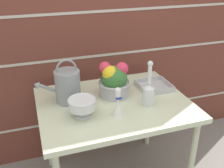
% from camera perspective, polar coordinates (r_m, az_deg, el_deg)
% --- Properties ---
extents(brick_wall, '(3.60, 0.08, 2.20)m').
position_cam_1_polar(brick_wall, '(2.17, -4.05, 10.93)').
color(brick_wall, brown).
rests_on(brick_wall, ground_plane).
extents(patio_table, '(1.05, 0.81, 0.74)m').
position_cam_1_polar(patio_table, '(1.89, 0.39, -5.82)').
color(patio_table, beige).
rests_on(patio_table, ground_plane).
extents(watering_can, '(0.32, 0.17, 0.31)m').
position_cam_1_polar(watering_can, '(1.83, -9.72, -0.38)').
color(watering_can, gray).
rests_on(watering_can, patio_table).
extents(crystal_pedestal_bowl, '(0.18, 0.18, 0.12)m').
position_cam_1_polar(crystal_pedestal_bowl, '(1.66, -6.54, -4.45)').
color(crystal_pedestal_bowl, silver).
rests_on(crystal_pedestal_bowl, patio_table).
extents(flower_planter, '(0.23, 0.23, 0.26)m').
position_cam_1_polar(flower_planter, '(1.88, 0.41, 0.72)').
color(flower_planter, '#ADADB2').
rests_on(flower_planter, patio_table).
extents(glass_decanter, '(0.08, 0.08, 0.32)m').
position_cam_1_polar(glass_decanter, '(1.78, 7.93, -1.68)').
color(glass_decanter, silver).
rests_on(glass_decanter, patio_table).
extents(figurine_vase, '(0.07, 0.07, 0.20)m').
position_cam_1_polar(figurine_vase, '(1.66, 1.26, -4.35)').
color(figurine_vase, white).
rests_on(figurine_vase, patio_table).
extents(wire_tray, '(0.24, 0.23, 0.04)m').
position_cam_1_polar(wire_tray, '(2.06, 9.13, -0.56)').
color(wire_tray, '#B7B7BC').
rests_on(wire_tray, patio_table).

